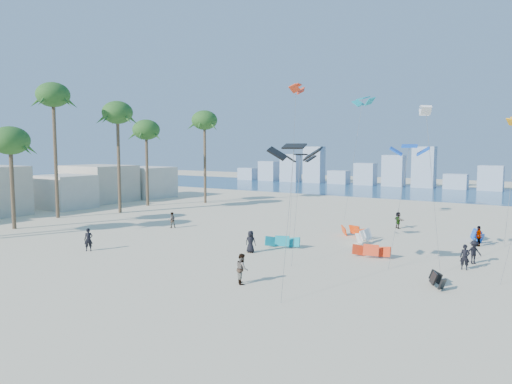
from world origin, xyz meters
The scene contains 10 objects.
ground centered at (0.00, 0.00, 0.00)m, with size 220.00×220.00×0.00m, color beige.
ocean centered at (0.00, 72.00, 0.01)m, with size 220.00×220.00×0.00m, color navy.
kitesurfer_near centered at (-6.85, 6.46, 0.92)m, with size 0.67×0.44×1.84m, color black.
kitesurfer_mid centered at (8.63, 5.68, 0.93)m, with size 0.90×0.70×1.86m, color gray.
kitesurfers_far centered at (10.88, 21.39, 0.85)m, with size 29.62×18.51×1.74m.
grounded_kites centered at (12.07, 20.24, 0.47)m, with size 15.42×19.20×1.05m.
flying_kites centered at (14.18, 22.08, 11.17)m, with size 29.95×34.25×18.49m.
palm_row centered at (-22.31, 16.16, 11.46)m, with size 9.08×44.80×15.74m.
beachfront_buildings centered at (-33.69, 20.82, 2.67)m, with size 11.50×43.00×6.00m.
distant_skyline centered at (-1.19, 82.00, 3.09)m, with size 85.00×3.00×8.40m.
Camera 1 is at (24.58, -17.50, 8.33)m, focal length 33.02 mm.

